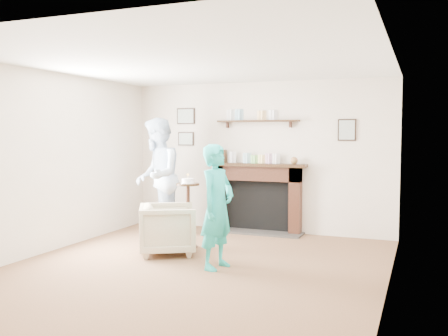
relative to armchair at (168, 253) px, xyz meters
The scene contains 6 objects.
ground 0.82m from the armchair, 36.99° to the right, with size 5.00×5.00×0.00m, color brown.
room_shell 1.76m from the armchair, 17.33° to the left, with size 4.54×5.02×2.52m.
armchair is the anchor object (origin of this frame).
man 1.29m from the armchair, 125.72° to the left, with size 0.92×0.72×1.90m, color #AFC3DB.
woman 1.01m from the armchair, 25.23° to the right, with size 0.55×0.36×1.52m, color #20B5AA.
pedestal_table 0.80m from the armchair, 78.95° to the left, with size 0.33×0.33×1.07m.
Camera 1 is at (2.57, -5.48, 1.65)m, focal length 40.00 mm.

